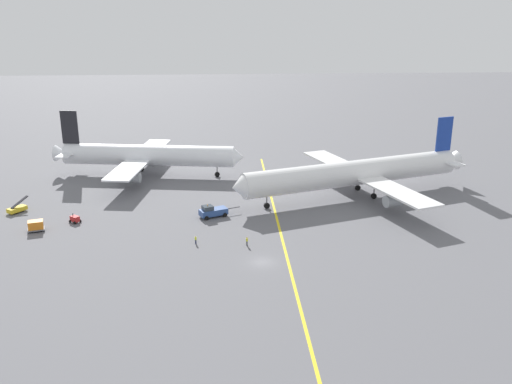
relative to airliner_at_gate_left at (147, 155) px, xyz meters
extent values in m
plane|color=slate|center=(26.15, -55.15, -5.37)|extent=(600.00, 600.00, 0.00)
cube|color=yellow|center=(30.71, -45.15, -5.36)|extent=(1.22, 120.00, 0.01)
cylinder|color=white|center=(0.47, -0.07, 0.09)|extent=(45.19, 11.83, 5.44)
cone|color=white|center=(23.86, -3.46, 0.09)|extent=(3.49, 5.36, 5.01)
cone|color=white|center=(-22.72, 3.30, 0.09)|extent=(4.19, 4.82, 4.35)
cube|color=white|center=(-1.75, 0.25, -0.72)|extent=(12.36, 42.48, 0.44)
cube|color=white|center=(-20.25, 2.94, 0.64)|extent=(5.03, 13.32, 0.28)
cube|color=black|center=(-19.95, 2.89, 7.16)|extent=(4.41, 0.99, 8.69)
cylinder|color=#999EA3|center=(-2.45, -11.53, -2.52)|extent=(4.53, 3.18, 2.60)
cylinder|color=#999EA3|center=(0.93, 11.75, -2.52)|extent=(4.53, 3.18, 2.60)
cylinder|color=slate|center=(-2.25, 3.76, -3.54)|extent=(0.28, 0.28, 2.36)
cylinder|color=black|center=(-2.25, 3.76, -4.72)|extent=(1.37, 0.73, 1.30)
cylinder|color=slate|center=(-3.23, -2.97, -3.54)|extent=(0.28, 0.28, 2.36)
cylinder|color=black|center=(-3.23, -2.97, -4.72)|extent=(1.37, 0.73, 1.30)
cylinder|color=slate|center=(18.23, -2.64, -3.54)|extent=(0.28, 0.28, 2.36)
cylinder|color=black|center=(18.23, -2.64, -4.72)|extent=(1.37, 0.73, 1.30)
cylinder|color=white|center=(49.80, -20.84, 0.34)|extent=(53.40, 23.10, 5.79)
cone|color=white|center=(22.90, -30.04, 0.34)|extent=(4.37, 5.95, 5.33)
cone|color=white|center=(76.51, -11.71, 0.34)|extent=(4.91, 5.55, 4.63)
cube|color=white|center=(52.38, -19.96, -0.53)|extent=(21.79, 48.09, 0.44)
cube|color=white|center=(74.14, -12.52, 0.92)|extent=(7.23, 13.34, 0.28)
cube|color=#193899|center=(73.86, -12.61, 7.41)|extent=(4.28, 1.76, 8.36)
cylinder|color=#999EA3|center=(47.02, -7.40, -2.33)|extent=(4.82, 3.82, 2.60)
cylinder|color=#999EA3|center=(55.84, -33.17, -2.33)|extent=(4.82, 3.82, 2.60)
cylinder|color=slate|center=(54.42, -22.85, -3.49)|extent=(0.28, 0.28, 2.45)
cylinder|color=black|center=(54.42, -22.85, -4.72)|extent=(1.41, 0.94, 1.30)
cylinder|color=slate|center=(52.22, -16.42, -3.49)|extent=(0.28, 0.28, 2.45)
cylinder|color=black|center=(52.22, -16.42, -4.72)|extent=(1.41, 0.94, 1.30)
cylinder|color=slate|center=(29.19, -27.89, -3.49)|extent=(0.28, 0.28, 2.45)
cylinder|color=black|center=(29.19, -27.89, -4.72)|extent=(1.41, 0.94, 1.30)
cube|color=#2D4C8C|center=(17.54, -32.25, -4.29)|extent=(6.32, 4.60, 1.27)
cube|color=#333D47|center=(16.37, -32.76, -3.20)|extent=(2.71, 2.66, 0.90)
cylinder|color=#4C4C51|center=(21.67, -30.46, -4.16)|extent=(3.01, 1.46, 0.20)
sphere|color=orange|center=(16.37, -32.76, -2.57)|extent=(0.24, 0.24, 0.24)
cylinder|color=black|center=(16.12, -34.23, -4.92)|extent=(0.95, 0.63, 0.90)
cylinder|color=black|center=(15.13, -31.94, -4.92)|extent=(0.95, 0.63, 0.90)
cylinder|color=black|center=(19.96, -32.56, -4.92)|extent=(0.95, 0.63, 0.90)
cylinder|color=black|center=(18.96, -30.28, -4.92)|extent=(0.95, 0.63, 0.90)
cube|color=slate|center=(-17.30, -38.17, -4.94)|extent=(3.68, 2.99, 0.25)
cube|color=orange|center=(-17.30, -38.17, -4.02)|extent=(3.24, 2.69, 1.60)
cylinder|color=black|center=(-16.77, -37.29, -5.07)|extent=(0.63, 0.36, 0.60)
cylinder|color=black|center=(-16.39, -38.64, -5.07)|extent=(0.63, 0.36, 0.60)
cylinder|color=black|center=(-18.22, -37.70, -5.07)|extent=(0.63, 0.36, 0.60)
cylinder|color=black|center=(-17.83, -39.05, -5.07)|extent=(0.63, 0.36, 0.60)
cube|color=red|center=(-10.80, -33.94, -4.52)|extent=(2.15, 2.08, 1.10)
cylinder|color=black|center=(-11.22, -33.59, -3.72)|extent=(0.16, 0.16, 0.50)
cylinder|color=black|center=(-9.78, -33.88, -5.07)|extent=(0.59, 0.54, 0.60)
cylinder|color=black|center=(-10.68, -34.95, -5.07)|extent=(0.59, 0.54, 0.60)
cylinder|color=black|center=(-10.93, -32.92, -5.07)|extent=(0.59, 0.54, 0.60)
cylinder|color=black|center=(-11.83, -33.99, -5.07)|extent=(0.59, 0.54, 0.60)
cube|color=gold|center=(-24.74, -27.00, -4.62)|extent=(3.81, 4.29, 0.90)
cube|color=black|center=(-24.27, -26.36, -3.27)|extent=(3.06, 3.83, 1.83)
cylinder|color=black|center=(-24.86, -25.99, -5.07)|extent=(0.51, 0.60, 0.60)
cylinder|color=black|center=(-23.73, -26.81, -5.07)|extent=(0.51, 0.60, 0.60)
cylinder|color=black|center=(-25.75, -27.20, -5.07)|extent=(0.51, 0.60, 0.60)
cylinder|color=black|center=(-24.61, -28.02, -5.07)|extent=(0.51, 0.60, 0.60)
cylinder|color=#2D3351|center=(14.36, -46.41, -4.97)|extent=(0.28, 0.28, 0.79)
cylinder|color=#D1E02D|center=(14.36, -46.41, -4.29)|extent=(0.36, 0.36, 0.56)
sphere|color=beige|center=(14.36, -46.41, -3.91)|extent=(0.21, 0.21, 0.21)
cylinder|color=#4C4C51|center=(23.86, -47.88, -4.93)|extent=(0.28, 0.28, 0.88)
cylinder|color=#D1E02D|center=(23.86, -47.88, -4.17)|extent=(0.36, 0.36, 0.63)
sphere|color=tan|center=(23.86, -47.88, -3.74)|extent=(0.24, 0.24, 0.24)
cylinder|color=#F24C19|center=(23.87, -48.18, -4.05)|extent=(0.05, 0.05, 0.40)
camera|label=1|loc=(19.57, -142.09, 35.97)|focal=38.86mm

